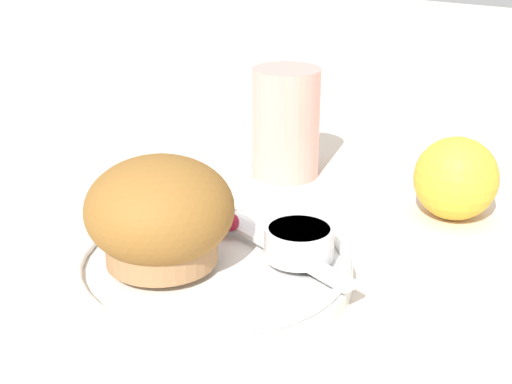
# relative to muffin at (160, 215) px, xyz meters

# --- Properties ---
(ground_plane) EXTENTS (3.00, 3.00, 0.00)m
(ground_plane) POSITION_rel_muffin_xyz_m (0.03, 0.03, -0.05)
(ground_plane) COLOR beige
(plate) EXTENTS (0.20, 0.20, 0.02)m
(plate) POSITION_rel_muffin_xyz_m (0.02, 0.03, -0.04)
(plate) COLOR white
(plate) RESTS_ON ground_plane
(muffin) EXTENTS (0.10, 0.10, 0.08)m
(muffin) POSITION_rel_muffin_xyz_m (0.00, 0.00, 0.00)
(muffin) COLOR #9E7047
(muffin) RESTS_ON plate
(cream_ramekin) EXTENTS (0.05, 0.05, 0.02)m
(cream_ramekin) POSITION_rel_muffin_xyz_m (0.07, 0.06, -0.02)
(cream_ramekin) COLOR silver
(cream_ramekin) RESTS_ON plate
(berry_pair) EXTENTS (0.03, 0.01, 0.01)m
(berry_pair) POSITION_rel_muffin_xyz_m (0.00, 0.07, -0.03)
(berry_pair) COLOR maroon
(berry_pair) RESTS_ON plate
(butter_knife) EXTENTS (0.19, 0.06, 0.00)m
(butter_knife) POSITION_rel_muffin_xyz_m (0.04, 0.07, -0.03)
(butter_knife) COLOR silver
(butter_knife) RESTS_ON plate
(orange_fruit) EXTENTS (0.07, 0.07, 0.07)m
(orange_fruit) POSITION_rel_muffin_xyz_m (0.12, 0.24, -0.02)
(orange_fruit) COLOR #F4A82D
(orange_fruit) RESTS_ON ground_plane
(juice_glass) EXTENTS (0.07, 0.07, 0.11)m
(juice_glass) POSITION_rel_muffin_xyz_m (-0.06, 0.23, -0.00)
(juice_glass) COLOR #E5998C
(juice_glass) RESTS_ON ground_plane
(folded_napkin) EXTENTS (0.10, 0.06, 0.01)m
(folded_napkin) POSITION_rel_muffin_xyz_m (0.20, 0.04, -0.05)
(folded_napkin) COLOR beige
(folded_napkin) RESTS_ON ground_plane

